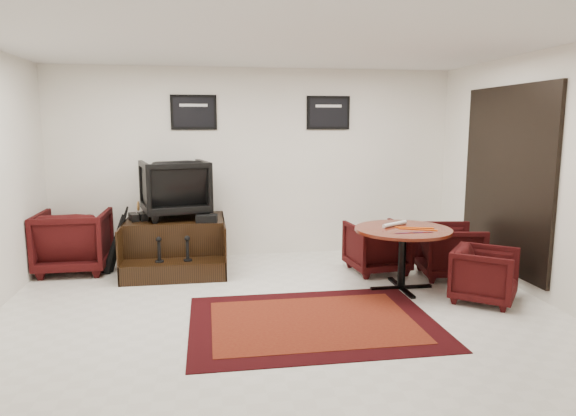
# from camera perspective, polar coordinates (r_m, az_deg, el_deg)

# --- Properties ---
(ground) EXTENTS (6.00, 6.00, 0.00)m
(ground) POSITION_cam_1_polar(r_m,az_deg,el_deg) (5.60, -0.94, -11.37)
(ground) COLOR white
(ground) RESTS_ON ground
(room_shell) EXTENTS (6.02, 5.02, 2.81)m
(room_shell) POSITION_cam_1_polar(r_m,az_deg,el_deg) (5.44, 3.12, 7.25)
(room_shell) COLOR white
(room_shell) RESTS_ON ground
(area_rug) EXTENTS (2.46, 1.85, 0.01)m
(area_rug) POSITION_cam_1_polar(r_m,az_deg,el_deg) (5.31, 2.79, -12.52)
(area_rug) COLOR black
(area_rug) RESTS_ON ground
(shine_podium) EXTENTS (1.34, 1.38, 0.69)m
(shine_podium) POSITION_cam_1_polar(r_m,az_deg,el_deg) (7.31, -12.32, -4.07)
(shine_podium) COLOR black
(shine_podium) RESTS_ON ground
(shine_chair) EXTENTS (1.03, 0.99, 0.90)m
(shine_chair) POSITION_cam_1_polar(r_m,az_deg,el_deg) (7.31, -12.48, 2.45)
(shine_chair) COLOR black
(shine_chair) RESTS_ON shine_podium
(shoes_pair) EXTENTS (0.29, 0.32, 0.10)m
(shoes_pair) POSITION_cam_1_polar(r_m,az_deg,el_deg) (7.25, -16.31, -0.94)
(shoes_pair) COLOR black
(shoes_pair) RESTS_ON shine_podium
(polish_kit) EXTENTS (0.29, 0.22, 0.10)m
(polish_kit) POSITION_cam_1_polar(r_m,az_deg,el_deg) (6.94, -9.02, -1.15)
(polish_kit) COLOR black
(polish_kit) RESTS_ON shine_podium
(umbrella_black) EXTENTS (0.31, 0.12, 0.84)m
(umbrella_black) POSITION_cam_1_polar(r_m,az_deg,el_deg) (7.21, -18.73, -3.72)
(umbrella_black) COLOR black
(umbrella_black) RESTS_ON ground
(umbrella_hooked) EXTENTS (0.34, 0.13, 0.93)m
(umbrella_hooked) POSITION_cam_1_polar(r_m,az_deg,el_deg) (7.29, -18.34, -3.20)
(umbrella_hooked) COLOR black
(umbrella_hooked) RESTS_ON ground
(armchair_side) EXTENTS (0.90, 0.84, 0.92)m
(armchair_side) POSITION_cam_1_polar(r_m,az_deg,el_deg) (7.52, -22.71, -3.09)
(armchair_side) COLOR black
(armchair_side) RESTS_ON ground
(meeting_table) EXTENTS (1.15, 1.15, 0.75)m
(meeting_table) POSITION_cam_1_polar(r_m,az_deg,el_deg) (6.30, 12.64, -3.03)
(meeting_table) COLOR #4F120B
(meeting_table) RESTS_ON ground
(table_chair_back) EXTENTS (0.80, 0.76, 0.75)m
(table_chair_back) POSITION_cam_1_polar(r_m,az_deg,el_deg) (7.04, 9.85, -4.00)
(table_chair_back) COLOR black
(table_chair_back) RESTS_ON ground
(table_chair_window) EXTENTS (0.80, 0.84, 0.77)m
(table_chair_window) POSITION_cam_1_polar(r_m,az_deg,el_deg) (7.03, 17.54, -4.26)
(table_chair_window) COLOR black
(table_chair_window) RESTS_ON ground
(table_chair_corner) EXTENTS (0.89, 0.90, 0.68)m
(table_chair_corner) POSITION_cam_1_polar(r_m,az_deg,el_deg) (6.20, 21.04, -6.68)
(table_chair_corner) COLOR black
(table_chair_corner) RESTS_ON ground
(paper_roll) EXTENTS (0.38, 0.26, 0.05)m
(paper_roll) POSITION_cam_1_polar(r_m,az_deg,el_deg) (6.39, 11.77, -1.76)
(paper_roll) COLOR silver
(paper_roll) RESTS_ON meeting_table
(table_clutter) EXTENTS (0.57, 0.35, 0.01)m
(table_clutter) POSITION_cam_1_polar(r_m,az_deg,el_deg) (6.23, 14.00, -2.32)
(table_clutter) COLOR #EC5A0D
(table_clutter) RESTS_ON meeting_table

